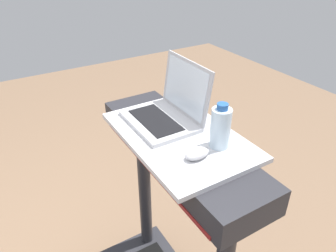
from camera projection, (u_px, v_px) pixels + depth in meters
desk_board at (179, 136)px, 1.28m from camera, size 0.63×0.40×0.02m
laptop at (168, 110)px, 1.34m from camera, size 0.32×0.27×0.25m
computer_mouse at (197, 153)px, 1.13m from camera, size 0.07×0.11×0.03m
water_bottle at (221, 127)px, 1.16m from camera, size 0.07×0.07×0.18m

